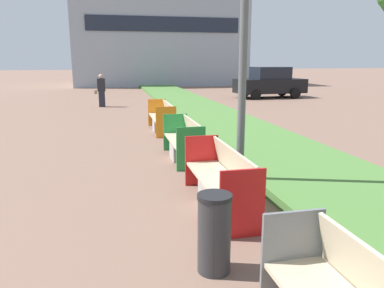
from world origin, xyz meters
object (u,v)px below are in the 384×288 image
Objects in this scene: litter_bin at (214,233)px; pedestrian_walking at (101,90)px; bench_orange_frame at (162,120)px; bench_green_frame at (184,144)px; parked_car_distant at (270,83)px; bench_red_frame at (221,184)px.

litter_bin is 0.56× the size of pedestrian_walking.
litter_bin is at bearing -94.16° from bench_orange_frame.
pedestrian_walking is at bearing 100.78° from bench_green_frame.
parked_car_distant is (9.98, 2.42, 0.11)m from pedestrian_walking.
parked_car_distant is at bearing 64.37° from litter_bin.
pedestrian_walking is (-1.42, 15.43, 0.35)m from litter_bin.
bench_red_frame reaches higher than litter_bin.
litter_bin is 19.80m from parked_car_distant.
bench_orange_frame reaches higher than litter_bin.
bench_green_frame is 15.31m from parked_car_distant.
pedestrian_walking reaches higher than litter_bin.
litter_bin is (-0.61, -1.79, 0.08)m from bench_red_frame.
pedestrian_walking is at bearing 98.47° from bench_red_frame.
bench_green_frame is 4.82m from litter_bin.
bench_green_frame is at bearing -79.22° from pedestrian_walking.
pedestrian_walking reaches higher than bench_orange_frame.
litter_bin is (-0.61, -8.40, 0.08)m from bench_orange_frame.
litter_bin is at bearing -97.25° from bench_green_frame.
bench_green_frame is at bearing 82.75° from litter_bin.
parked_car_distant is at bearing 63.67° from bench_red_frame.
litter_bin is at bearing -84.74° from pedestrian_walking.
bench_orange_frame is at bearing -73.87° from pedestrian_walking.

